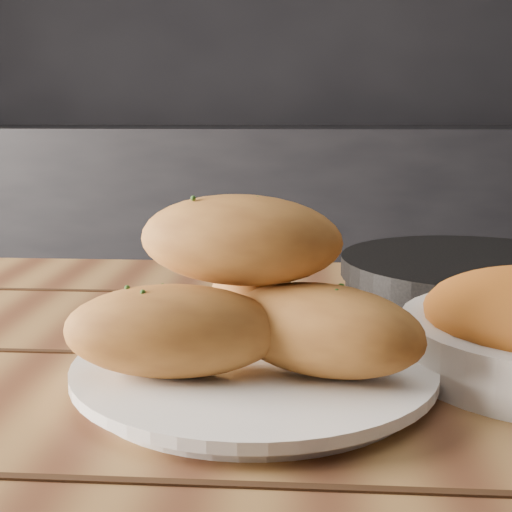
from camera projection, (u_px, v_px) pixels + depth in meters
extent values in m
cube|color=black|center=(372.00, 277.00, 2.16)|extent=(2.80, 0.60, 0.90)
cube|color=olive|center=(266.00, 437.00, 0.47)|extent=(1.46, 0.94, 0.04)
cylinder|color=white|center=(254.00, 377.00, 0.51)|extent=(0.23, 0.23, 0.01)
cylinder|color=white|center=(254.00, 366.00, 0.51)|extent=(0.26, 0.26, 0.01)
ellipsoid|color=#B37431|center=(173.00, 331.00, 0.47)|extent=(0.15, 0.08, 0.06)
ellipsoid|color=#B37431|center=(322.00, 330.00, 0.47)|extent=(0.16, 0.11, 0.06)
ellipsoid|color=#B37431|center=(253.00, 299.00, 0.55)|extent=(0.09, 0.14, 0.06)
ellipsoid|color=#B37431|center=(240.00, 240.00, 0.49)|extent=(0.15, 0.08, 0.06)
cylinder|color=black|center=(474.00, 286.00, 0.74)|extent=(0.26, 0.26, 0.03)
cylinder|color=black|center=(475.00, 267.00, 0.73)|extent=(0.27, 0.27, 0.02)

